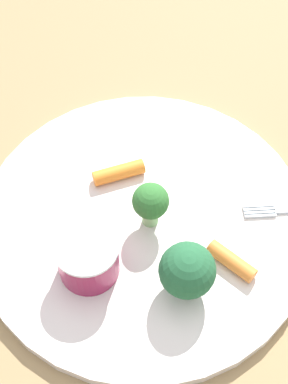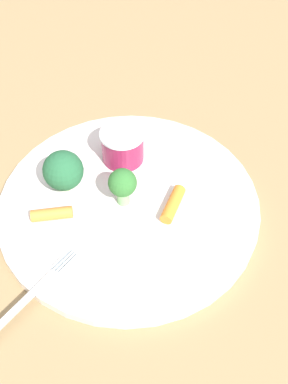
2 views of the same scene
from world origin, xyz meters
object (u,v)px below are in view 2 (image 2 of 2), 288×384
Objects in this scene: fork at (1,324)px; sauce_cup at (123,146)px; carrot_stick_1 at (173,204)px; broccoli_floret_1 at (63,171)px; carrot_stick_0 at (52,214)px; plate at (129,203)px; broccoli_floret_0 at (123,186)px.

sauce_cup is at bearing -48.22° from fork.
sauce_cup is 1.10× the size of carrot_stick_1.
fork is at bearing 131.78° from sauce_cup.
sauce_cup is 0.08m from broccoli_floret_1.
carrot_stick_0 is at bearing 73.61° from carrot_stick_1.
carrot_stick_1 reaches higher than fork.
fork is at bearing 143.89° from broccoli_floret_1.
carrot_stick_0 is at bearing -36.24° from fork.
plate is 0.04m from broccoli_floret_0.
carrot_stick_1 is at bearing -125.81° from broccoli_floret_1.
plate is at bearing 164.83° from sauce_cup.
carrot_stick_0 is 0.13m from carrot_stick_1.
broccoli_floret_1 reaches higher than carrot_stick_1.
fork is (-0.09, 0.16, 0.01)m from plate.
fork is at bearing 120.76° from broccoli_floret_0.
broccoli_floret_0 is 0.18m from fork.
broccoli_floret_1 reaches higher than carrot_stick_0.
carrot_stick_1 is (-0.04, -0.13, 0.00)m from carrot_stick_0.
broccoli_floret_1 is 0.13m from carrot_stick_1.
broccoli_floret_0 is 1.07× the size of carrot_stick_0.
fork is (-0.09, 0.15, -0.03)m from broccoli_floret_0.
plate is 0.09m from carrot_stick_0.
broccoli_floret_1 reaches higher than sauce_cup.
plate is 5.59× the size of broccoli_floret_1.
sauce_cup is at bearing -19.59° from broccoli_floret_0.
broccoli_floret_0 reaches higher than carrot_stick_0.
plate is at bearing -95.20° from carrot_stick_0.
sauce_cup is at bearing -74.52° from broccoli_floret_1.
sauce_cup is at bearing -61.05° from carrot_stick_0.
carrot_stick_0 reaches higher than fork.
broccoli_floret_0 is at bearing 160.41° from sauce_cup.
carrot_stick_0 is at bearing 118.95° from sauce_cup.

